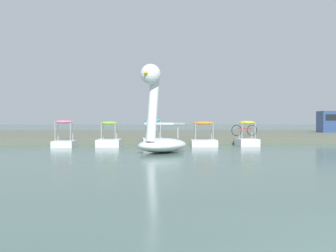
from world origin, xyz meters
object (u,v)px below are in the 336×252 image
pedal_boat_cyan (153,139)px  bicycle_parked (244,130)px  swan_boat (160,131)px  pedal_boat_lime (109,139)px  pedal_boat_yellow (247,139)px  pedal_boat_orange (204,138)px  pedal_boat_pink (64,138)px

pedal_boat_cyan → bicycle_parked: pedal_boat_cyan is taller
swan_boat → bicycle_parked: swan_boat is taller
pedal_boat_lime → bicycle_parked: pedal_boat_lime is taller
pedal_boat_yellow → pedal_boat_cyan: (-5.34, -0.15, 0.01)m
pedal_boat_yellow → swan_boat: bearing=-134.7°
pedal_boat_orange → pedal_boat_cyan: 2.84m
pedal_boat_pink → pedal_boat_cyan: bearing=3.1°
swan_boat → pedal_boat_cyan: bearing=91.3°
pedal_boat_yellow → bicycle_parked: size_ratio=1.07×
pedal_boat_cyan → pedal_boat_lime: size_ratio=1.00×
pedal_boat_cyan → bicycle_parked: (6.17, 4.23, 0.38)m
pedal_boat_orange → pedal_boat_lime: (-5.28, 0.14, -0.04)m
pedal_boat_yellow → bicycle_parked: (0.83, 4.09, 0.40)m
pedal_boat_orange → pedal_boat_pink: pedal_boat_pink is taller
pedal_boat_orange → pedal_boat_pink: 7.69m
pedal_boat_pink → bicycle_parked: size_ratio=1.08×
pedal_boat_yellow → pedal_boat_lime: bearing=-179.7°
pedal_boat_yellow → pedal_boat_pink: 10.21m
pedal_boat_lime → pedal_boat_pink: (-2.41, -0.38, 0.08)m
pedal_boat_yellow → pedal_boat_cyan: size_ratio=0.84×
swan_boat → pedal_boat_cyan: swan_boat is taller
pedal_boat_lime → bicycle_parked: 9.56m
pedal_boat_yellow → pedal_boat_orange: (-2.51, -0.18, 0.02)m
pedal_boat_yellow → pedal_boat_pink: (-10.20, -0.41, 0.05)m
pedal_boat_cyan → bicycle_parked: 7.49m
pedal_boat_lime → bicycle_parked: bearing=25.6°
bicycle_parked → swan_boat: bearing=-122.9°
swan_boat → bicycle_parked: size_ratio=2.14×
bicycle_parked → pedal_boat_cyan: bearing=-145.6°
pedal_boat_orange → bicycle_parked: pedal_boat_orange is taller
swan_boat → bicycle_parked: (6.06, 9.36, -0.14)m
pedal_boat_cyan → pedal_boat_lime: 2.45m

